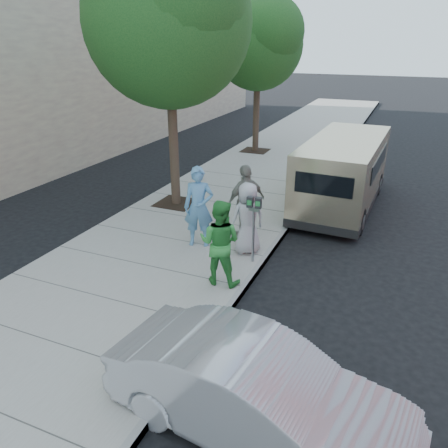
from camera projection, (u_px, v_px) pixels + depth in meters
The scene contains 12 objects.
ground at pixel (211, 251), 11.08m from camera, with size 120.00×120.00×0.00m, color black.
sidewalk at pixel (176, 242), 11.41m from camera, with size 5.00×60.00×0.15m, color gray.
curb_face at pixel (265, 259), 10.53m from camera, with size 0.12×60.00×0.16m, color gray.
tree_near at pixel (169, 15), 11.74m from camera, with size 4.62×4.60×7.53m.
tree_far at pixel (259, 40), 18.43m from camera, with size 3.92×3.80×6.49m.
parking_meter at pixel (254, 216), 9.81m from camera, with size 0.34×0.13×1.60m.
van at pixel (344, 171), 13.57m from camera, with size 2.19×5.99×2.19m.
sedan at pixel (257, 394), 5.73m from camera, with size 1.45×4.17×1.37m, color #ABADB3.
person_officer at pixel (199, 207), 10.72m from camera, with size 0.74×0.48×2.02m, color #568EB8.
person_green_shirt at pixel (220, 243), 9.05m from camera, with size 0.90×0.70×1.86m, color green.
person_gray_shirt at pixel (247, 218), 10.39m from camera, with size 0.86×0.56×1.76m, color #ACABAE.
person_striped_polo at pixel (246, 201), 11.20m from camera, with size 1.14×0.47×1.94m, color gray.
Camera 1 is at (4.19, -8.99, 5.00)m, focal length 35.00 mm.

